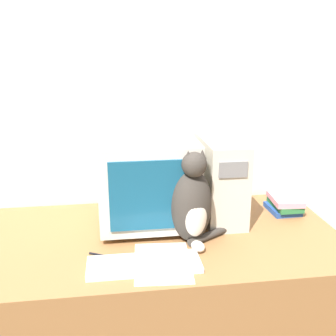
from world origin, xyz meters
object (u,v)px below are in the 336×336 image
computer_tower (219,177)px  cat (192,203)px  pen (107,256)px  book_stack (284,204)px  keyboard (144,264)px  crt_monitor (147,180)px

computer_tower → cat: bearing=-126.0°
cat → pen: 0.40m
cat → book_stack: (0.51, 0.24, -0.13)m
keyboard → computer_tower: bearing=47.1°
pen → crt_monitor: bearing=58.6°
computer_tower → book_stack: size_ratio=2.18×
crt_monitor → book_stack: 0.70m
crt_monitor → cat: (0.16, -0.21, -0.04)m
keyboard → pen: keyboard is taller
computer_tower → book_stack: (0.34, -0.01, -0.15)m
book_stack → keyboard: bearing=-150.4°
computer_tower → pen: bearing=-147.6°
cat → pen: bearing=-173.8°
crt_monitor → pen: crt_monitor is taller
keyboard → cat: cat is taller
keyboard → pen: size_ratio=2.93×
book_stack → pen: (-0.86, -0.33, -0.04)m
cat → book_stack: cat is taller
crt_monitor → computer_tower: 0.34m
crt_monitor → book_stack: crt_monitor is taller
keyboard → crt_monitor: bearing=82.8°
book_stack → pen: bearing=-159.2°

